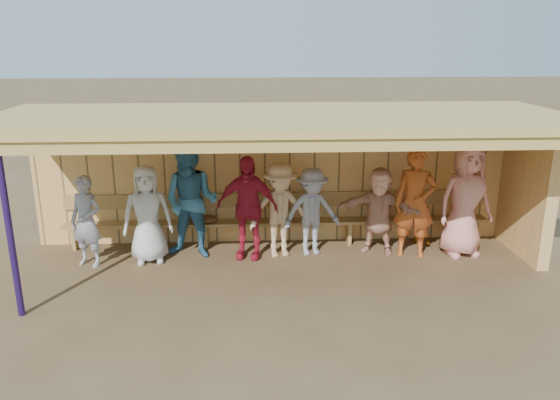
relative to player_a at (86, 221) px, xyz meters
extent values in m
plane|color=brown|center=(3.14, -0.29, -0.76)|extent=(90.00, 90.00, 0.00)
imported|color=#99979F|center=(0.00, 0.00, 0.00)|extent=(0.65, 0.54, 1.51)
imported|color=silver|center=(0.96, 0.12, 0.06)|extent=(0.88, 0.65, 1.64)
imported|color=teal|center=(1.66, 0.31, 0.21)|extent=(1.10, 0.95, 1.94)
imported|color=#B11C31|center=(2.60, 0.22, 0.13)|extent=(1.10, 0.64, 1.77)
imported|color=#92929A|center=(3.70, 0.30, 0.00)|extent=(1.07, 0.74, 1.52)
imported|color=#E4A080|center=(4.86, 0.33, 0.00)|extent=(1.47, 0.90, 1.51)
imported|color=#B34D1C|center=(5.42, 0.13, 0.18)|extent=(0.77, 0.59, 1.87)
imported|color=#E08B7E|center=(6.29, 0.15, 0.21)|extent=(1.03, 0.76, 1.94)
imported|color=tan|center=(3.15, 0.25, 0.06)|extent=(1.15, 0.80, 1.63)
cube|color=#E7AF62|center=(3.14, 1.06, 0.44)|extent=(8.60, 0.20, 2.40)
cube|color=#E7AF62|center=(7.34, 0.16, 0.44)|extent=(0.20, 1.62, 2.40)
cube|color=tan|center=(3.14, -0.29, 1.69)|extent=(8.80, 3.20, 0.10)
cube|color=tan|center=(3.14, -1.79, 1.56)|extent=(8.80, 0.10, 0.18)
cube|color=tan|center=(-0.66, -0.29, 1.55)|extent=(0.08, 3.00, 0.16)
cube|color=tan|center=(0.29, -0.29, 1.55)|extent=(0.08, 3.00, 0.16)
cube|color=tan|center=(1.24, -0.29, 1.55)|extent=(0.08, 3.00, 0.16)
cube|color=tan|center=(2.19, -0.29, 1.55)|extent=(0.08, 3.00, 0.16)
cube|color=tan|center=(3.14, -0.29, 1.55)|extent=(0.08, 3.00, 0.16)
cube|color=tan|center=(4.09, -0.29, 1.55)|extent=(0.08, 3.00, 0.16)
cube|color=tan|center=(5.04, -0.29, 1.55)|extent=(0.08, 3.00, 0.16)
cube|color=tan|center=(5.99, -0.29, 1.55)|extent=(0.08, 3.00, 0.16)
cube|color=tan|center=(6.94, -0.29, 1.55)|extent=(0.08, 3.00, 0.16)
cylinder|color=navy|center=(-0.46, -1.69, 0.44)|extent=(0.09, 0.09, 2.40)
cube|color=tan|center=(3.14, 0.77, -0.33)|extent=(7.60, 0.32, 0.05)
cube|color=tan|center=(3.14, 0.93, 0.04)|extent=(7.60, 0.04, 0.26)
cube|color=tan|center=(-0.46, 0.77, -0.56)|extent=(0.06, 0.29, 0.40)
cube|color=tan|center=(1.85, 0.77, -0.56)|extent=(0.06, 0.29, 0.40)
cube|color=tan|center=(4.43, 0.77, -0.56)|extent=(0.06, 0.29, 0.40)
cube|color=tan|center=(6.74, 0.77, -0.56)|extent=(0.06, 0.29, 0.40)
cylinder|color=#C38216|center=(5.69, 0.57, -0.36)|extent=(0.13, 0.41, 0.80)
sphere|color=orange|center=(5.86, 0.57, -0.72)|extent=(0.08, 0.08, 0.08)
ellipsoid|color=#593319|center=(1.71, 0.72, -0.24)|extent=(0.30, 0.24, 0.14)
ellipsoid|color=#593319|center=(1.85, 0.72, -0.24)|extent=(0.30, 0.24, 0.14)
ellipsoid|color=#593319|center=(1.92, 0.72, -0.24)|extent=(0.30, 0.24, 0.14)
cylinder|color=#9ACF67|center=(4.98, 0.82, -0.20)|extent=(0.07, 0.07, 0.22)
cylinder|color=orange|center=(6.33, 0.82, -0.20)|extent=(0.07, 0.07, 0.22)
cylinder|color=#9ADD6E|center=(6.40, 0.27, -0.65)|extent=(0.07, 0.07, 0.22)
camera|label=1|loc=(2.68, -8.51, 2.84)|focal=35.00mm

